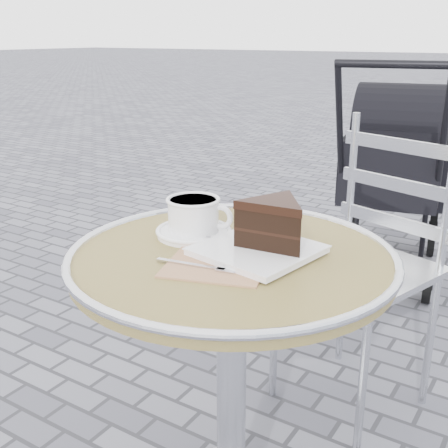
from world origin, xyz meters
The scene contains 5 objects.
cafe_table centered at (0.00, 0.00, 0.57)m, with size 0.72×0.72×0.74m.
cappuccino_set centered at (-0.14, 0.05, 0.77)m, with size 0.20×0.17×0.09m.
cake_plate_set centered at (0.07, 0.04, 0.79)m, with size 0.32×0.36×0.12m.
bistro_chair centered at (0.10, 0.73, 0.58)m, with size 0.53×0.53×0.94m.
baby_stroller centered at (-0.17, 1.86, 0.49)m, with size 0.67×1.12×1.09m.
Camera 1 is at (0.59, -0.97, 1.18)m, focal length 45.00 mm.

